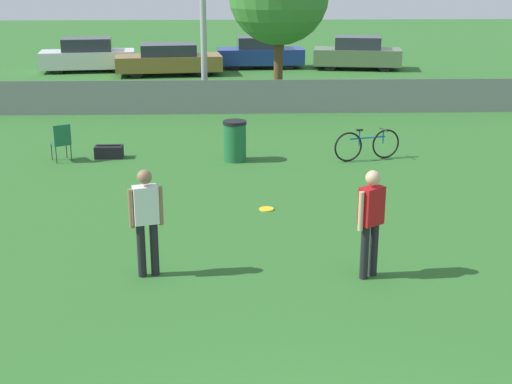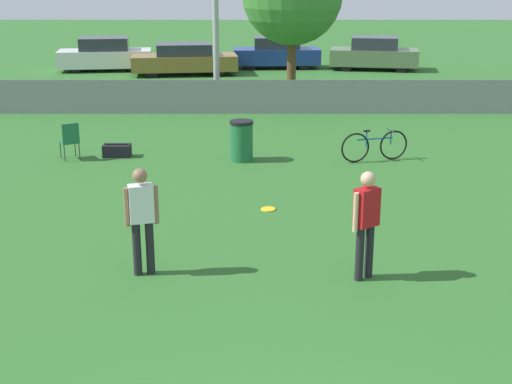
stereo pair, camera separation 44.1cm
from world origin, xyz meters
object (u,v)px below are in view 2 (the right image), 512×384
at_px(folding_chair_sideline, 73,139).
at_px(gear_bag_sideline, 120,150).
at_px(bicycle_sideline, 377,146).
at_px(player_receiver_white, 144,214).
at_px(parked_car_white, 108,55).
at_px(frisbee_disc, 271,209).
at_px(parked_car_olive, 377,54).
at_px(parked_car_blue, 279,53).
at_px(player_defender_red, 369,218).
at_px(parked_car_tan, 187,59).
at_px(trash_bin, 244,141).

height_order(folding_chair_sideline, gear_bag_sideline, folding_chair_sideline).
height_order(bicycle_sideline, gear_bag_sideline, bicycle_sideline).
height_order(player_receiver_white, gear_bag_sideline, player_receiver_white).
distance_m(player_receiver_white, folding_chair_sideline, 7.45).
xyz_separation_m(player_receiver_white, parked_car_white, (-5.16, 22.62, -0.28)).
distance_m(frisbee_disc, parked_car_olive, 20.51).
height_order(folding_chair_sideline, parked_car_blue, parked_car_blue).
relative_size(player_defender_red, bicycle_sideline, 1.00).
bearing_deg(parked_car_blue, player_receiver_white, -99.25).
bearing_deg(parked_car_tan, player_receiver_white, -93.07).
distance_m(gear_bag_sideline, parked_car_white, 15.84).
relative_size(player_defender_red, parked_car_tan, 0.36).
distance_m(trash_bin, gear_bag_sideline, 3.19).
relative_size(bicycle_sideline, parked_car_blue, 0.42).
bearing_deg(frisbee_disc, folding_chair_sideline, 141.68).
bearing_deg(player_defender_red, parked_car_tan, 66.53).
height_order(player_receiver_white, parked_car_white, player_receiver_white).
bearing_deg(folding_chair_sideline, player_receiver_white, 82.53).
distance_m(trash_bin, parked_car_tan, 14.77).
bearing_deg(parked_car_blue, parked_car_olive, -9.81).
xyz_separation_m(player_receiver_white, frisbee_disc, (1.98, 3.05, -0.97)).
bearing_deg(player_defender_red, bicycle_sideline, 43.62).
bearing_deg(player_receiver_white, bicycle_sideline, 39.36).
xyz_separation_m(player_defender_red, parked_car_blue, (-0.71, 23.61, -0.29)).
distance_m(player_defender_red, trash_bin, 7.26).
distance_m(player_defender_red, bicycle_sideline, 7.06).
distance_m(bicycle_sideline, parked_car_olive, 16.33).
height_order(player_receiver_white, trash_bin, player_receiver_white).
distance_m(frisbee_disc, parked_car_tan, 18.56).
bearing_deg(trash_bin, folding_chair_sideline, 178.92).
bearing_deg(bicycle_sideline, parked_car_olive, 65.11).
xyz_separation_m(player_defender_red, gear_bag_sideline, (-5.16, 7.33, -0.83)).
bearing_deg(parked_car_tan, folding_chair_sideline, -102.55).
bearing_deg(parked_car_olive, bicycle_sideline, -89.63).
bearing_deg(parked_car_blue, parked_car_tan, -155.04).
distance_m(folding_chair_sideline, parked_car_white, 15.93).
relative_size(parked_car_tan, parked_car_blue, 1.16).
bearing_deg(parked_car_white, player_receiver_white, -84.38).
relative_size(trash_bin, parked_car_blue, 0.24).
xyz_separation_m(frisbee_disc, parked_car_tan, (-3.39, 18.24, 0.66)).
bearing_deg(frisbee_disc, player_receiver_white, -123.00).
height_order(player_receiver_white, bicycle_sideline, player_receiver_white).
distance_m(player_defender_red, folding_chair_sideline, 9.42).
distance_m(trash_bin, parked_car_olive, 17.10).
height_order(trash_bin, parked_car_olive, parked_car_olive).
bearing_deg(parked_car_white, trash_bin, -74.76).
height_order(gear_bag_sideline, parked_car_olive, parked_car_olive).
height_order(player_defender_red, parked_car_blue, player_defender_red).
relative_size(frisbee_disc, folding_chair_sideline, 0.31).
height_order(bicycle_sideline, parked_car_tan, parked_car_tan).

